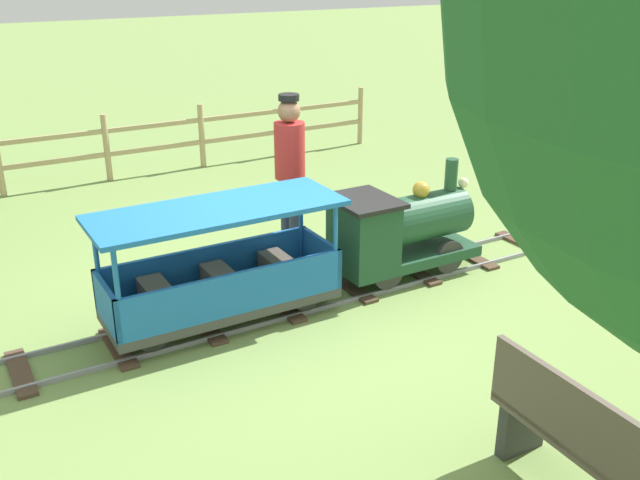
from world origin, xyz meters
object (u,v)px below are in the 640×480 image
locomotive (399,229)px  passenger_car (221,276)px  park_bench (595,450)px  conductor_person (290,162)px

locomotive → passenger_car: size_ratio=0.72×
locomotive → park_bench: bearing=-16.7°
passenger_car → park_bench: (3.01, 0.87, -0.01)m
passenger_car → park_bench: passenger_car is taller
locomotive → conductor_person: size_ratio=0.89×
passenger_car → conductor_person: bearing=131.1°
conductor_person → park_bench: conductor_person is taller
passenger_car → conductor_person: conductor_person is taller
park_bench → locomotive: bearing=163.3°
passenger_car → park_bench: 3.13m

